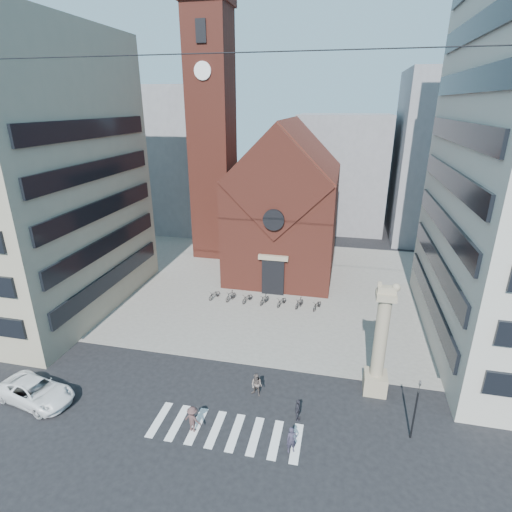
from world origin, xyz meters
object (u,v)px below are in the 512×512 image
(pedestrian_1, at_px, (257,385))
(scooter_0, at_px, (214,295))
(pedestrian_0, at_px, (292,440))
(white_car, at_px, (36,392))
(pedestrian_2, at_px, (298,410))
(lion_column, at_px, (379,350))
(traffic_light, at_px, (415,408))

(pedestrian_1, bearing_deg, scooter_0, 136.77)
(pedestrian_0, bearing_deg, white_car, 155.46)
(white_car, bearing_deg, pedestrian_1, -63.88)
(white_car, xyz_separation_m, pedestrian_0, (18.00, -0.45, 0.08))
(white_car, distance_m, scooter_0, 19.05)
(pedestrian_2, bearing_deg, lion_column, -59.43)
(pedestrian_0, distance_m, pedestrian_1, 5.34)
(lion_column, distance_m, pedestrian_0, 8.80)
(white_car, height_order, pedestrian_1, pedestrian_1)
(scooter_0, bearing_deg, white_car, -91.32)
(pedestrian_1, bearing_deg, traffic_light, 8.14)
(lion_column, relative_size, traffic_light, 2.02)
(pedestrian_1, bearing_deg, lion_column, 33.19)
(pedestrian_0, height_order, scooter_0, pedestrian_0)
(lion_column, relative_size, scooter_0, 4.90)
(pedestrian_2, bearing_deg, scooter_0, 27.00)
(traffic_light, xyz_separation_m, pedestrian_1, (-10.22, 1.70, -1.41))
(traffic_light, bearing_deg, scooter_0, 139.25)
(pedestrian_2, bearing_deg, white_car, 88.88)
(lion_column, bearing_deg, pedestrian_2, -141.50)
(traffic_light, xyz_separation_m, white_car, (-25.14, -2.21, -1.51))
(lion_column, distance_m, pedestrian_1, 8.93)
(pedestrian_1, bearing_deg, pedestrian_0, -37.10)
(pedestrian_0, bearing_deg, pedestrian_1, 102.19)
(lion_column, relative_size, pedestrian_2, 5.32)
(traffic_light, bearing_deg, pedestrian_1, 170.55)
(pedestrian_0, relative_size, pedestrian_2, 1.06)
(traffic_light, relative_size, pedestrian_2, 2.64)
(pedestrian_0, height_order, pedestrian_2, pedestrian_0)
(pedestrian_0, distance_m, scooter_0, 21.01)
(pedestrian_1, bearing_deg, pedestrian_2, -11.56)
(white_car, bearing_deg, pedestrian_2, -71.75)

